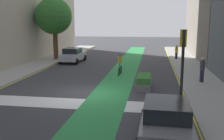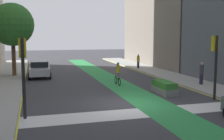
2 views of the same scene
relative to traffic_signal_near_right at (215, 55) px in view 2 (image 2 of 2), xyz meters
name	(u,v)px [view 2 (image 2 of 2)]	position (x,y,z in m)	size (l,w,h in m)	color
ground_plane	(126,104)	(-5.65, 0.35, -2.81)	(120.00, 120.00, 0.00)	#38383D
bike_lane_paint	(149,102)	(-4.19, 0.35, -2.80)	(2.40, 60.00, 0.01)	#2D8C47
crosswalk_band	(139,113)	(-5.65, -1.65, -2.80)	(12.00, 1.80, 0.01)	silver
curb_stripe_left	(19,111)	(-11.65, 0.35, -2.80)	(0.16, 60.00, 0.01)	yellow
curb_stripe_right	(214,98)	(0.35, 0.35, -2.80)	(0.16, 60.00, 0.01)	yellow
traffic_signal_near_right	(215,55)	(0.00, 0.00, 0.00)	(0.35, 0.52, 3.99)	black
traffic_signal_near_left	(23,62)	(-11.32, -0.92, -0.07)	(0.35, 0.52, 3.89)	black
car_silver_left_far	(40,69)	(-10.27, 12.47, -2.01)	(2.12, 4.25, 1.57)	#B2B7BF
cyclist_in_lane	(118,73)	(-4.33, 6.39, -1.84)	(0.32, 1.73, 1.86)	black
pedestrian_sidewalk_right_a	(201,73)	(1.86, 4.16, -1.74)	(0.34, 0.34, 1.78)	#262638
pedestrian_sidewalk_right_b	(138,61)	(1.03, 15.75, -1.85)	(0.34, 0.34, 1.60)	#262638
street_tree_near	(13,28)	(-12.64, 13.85, 1.92)	(3.24, 3.24, 6.23)	brown
street_tree_far	(12,25)	(-12.63, 13.32, 2.17)	(4.04, 4.04, 6.87)	brown
median_planter	(164,88)	(-2.19, 2.42, -2.40)	(0.99, 2.44, 0.85)	slate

